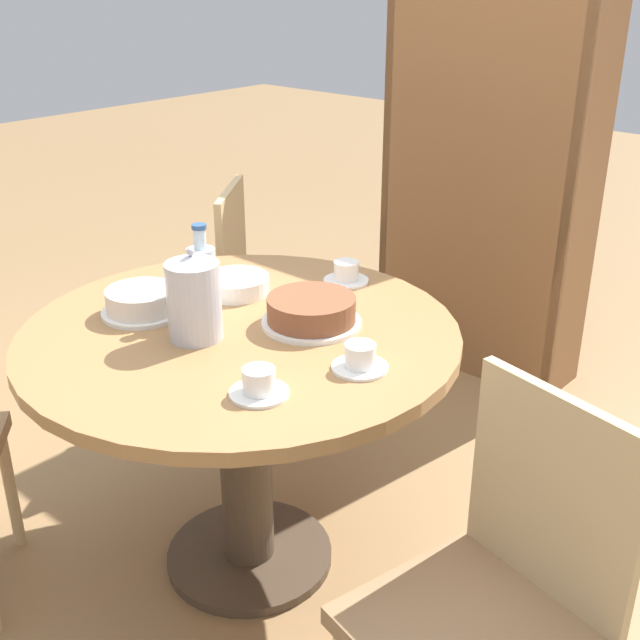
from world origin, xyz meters
TOP-DOWN VIEW (x-y plane):
  - ground_plane at (0.00, 0.00)m, footprint 14.00×14.00m
  - dining_table at (0.00, 0.00)m, footprint 1.14×1.14m
  - chair_a at (0.86, -0.13)m, footprint 0.50×0.50m
  - chair_b at (-0.56, 0.66)m, footprint 0.59×0.59m
  - bookshelf at (-0.21, 1.55)m, footprint 0.86×0.28m
  - coffee_pot at (-0.04, -0.11)m, footprint 0.14×0.14m
  - water_bottle at (-0.13, -0.01)m, footprint 0.07×0.07m
  - cake_main at (0.12, 0.14)m, footprint 0.26×0.26m
  - cake_second at (-0.27, -0.11)m, footprint 0.22×0.22m
  - cup_a at (-0.01, 0.44)m, footprint 0.13×0.13m
  - cup_b at (0.28, -0.21)m, footprint 0.13×0.13m
  - cup_c at (0.37, 0.03)m, footprint 0.13×0.13m
  - plate_stack at (-0.19, 0.16)m, footprint 0.19×0.19m

SIDE VIEW (x-z plane):
  - ground_plane at x=0.00m, z-range 0.00..0.00m
  - chair_a at x=0.86m, z-range 0.03..0.92m
  - chair_b at x=-0.56m, z-range 0.03..0.92m
  - dining_table at x=0.00m, z-range 0.21..0.96m
  - plate_stack at x=-0.19m, z-range 0.75..0.80m
  - cup_a at x=-0.01m, z-range 0.75..0.81m
  - cup_b at x=0.28m, z-range 0.75..0.81m
  - cup_c at x=0.37m, z-range 0.75..0.81m
  - cake_second at x=-0.27m, z-range 0.75..0.82m
  - cake_main at x=0.12m, z-range 0.75..0.83m
  - water_bottle at x=-0.13m, z-range 0.73..0.98m
  - coffee_pot at x=-0.04m, z-range 0.74..0.98m
  - bookshelf at x=-0.21m, z-range -0.01..1.95m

